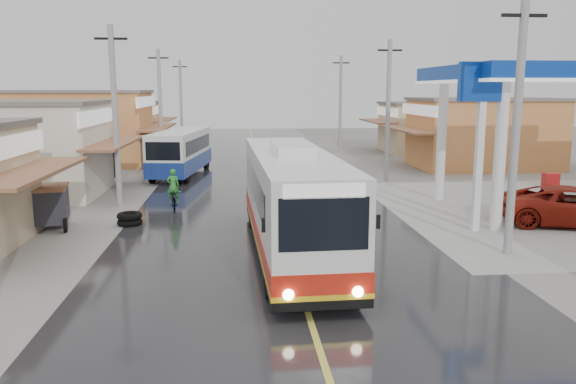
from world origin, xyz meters
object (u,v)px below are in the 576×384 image
at_px(second_bus, 181,152).
at_px(jeepney, 575,206).
at_px(coach_bus, 291,201).
at_px(tricycle_far, 95,166).
at_px(cyclist, 174,196).
at_px(tyre_stack, 130,219).
at_px(tricycle_near, 49,204).

relative_size(second_bus, jeepney, 1.55).
bearing_deg(coach_bus, jeepney, 11.48).
bearing_deg(tricycle_far, second_bus, 57.96).
bearing_deg(cyclist, tyre_stack, -125.60).
bearing_deg(second_bus, tricycle_far, -136.33).
bearing_deg(tricycle_near, cyclist, 22.92).
distance_m(second_bus, cyclist, 10.23).
relative_size(jeepney, tyre_stack, 5.61).
bearing_deg(tyre_stack, jeepney, -5.43).
distance_m(coach_bus, tyre_stack, 7.48).
distance_m(cyclist, tyre_stack, 3.12).
relative_size(cyclist, tricycle_far, 0.65).
height_order(cyclist, tyre_stack, cyclist).
bearing_deg(cyclist, coach_bus, -65.87).
relative_size(coach_bus, jeepney, 2.08).
height_order(second_bus, tricycle_far, second_bus).
xyz_separation_m(coach_bus, second_bus, (-5.17, 17.24, -0.23)).
bearing_deg(cyclist, jeepney, -24.02).
xyz_separation_m(jeepney, tricycle_far, (-20.85, 11.40, 0.30)).
height_order(coach_bus, tyre_stack, coach_bus).
distance_m(coach_bus, cyclist, 8.46).
height_order(coach_bus, jeepney, coach_bus).
height_order(coach_bus, tricycle_near, coach_bus).
height_order(second_bus, tricycle_near, second_bus).
bearing_deg(tricycle_far, tricycle_near, -63.81).
xyz_separation_m(jeepney, tyre_stack, (-17.22, 1.64, -0.51)).
bearing_deg(cyclist, tricycle_near, -153.76).
distance_m(second_bus, jeepney, 21.99).
relative_size(jeepney, tricycle_near, 2.50).
distance_m(second_bus, tyre_stack, 13.02).
xyz_separation_m(second_bus, tyre_stack, (-0.77, -12.93, -1.23)).
bearing_deg(jeepney, tricycle_far, 78.26).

